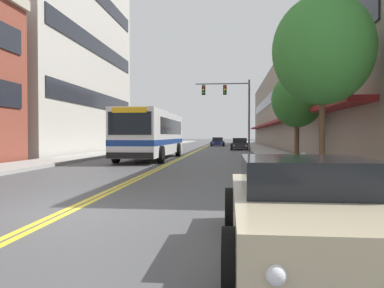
% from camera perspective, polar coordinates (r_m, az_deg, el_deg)
% --- Properties ---
extents(ground_plane, '(240.00, 240.00, 0.00)m').
position_cam_1_polar(ground_plane, '(44.47, 1.44, -0.71)').
color(ground_plane, '#4C4C4F').
extents(sidewalk_left, '(2.83, 106.00, 0.16)m').
position_cam_1_polar(sidewalk_left, '(45.51, -7.27, -0.57)').
color(sidewalk_left, '#9E9B96').
rests_on(sidewalk_left, ground_plane).
extents(sidewalk_right, '(2.83, 106.00, 0.16)m').
position_cam_1_polar(sidewalk_right, '(44.48, 10.36, -0.63)').
color(sidewalk_right, '#9E9B96').
rests_on(sidewalk_right, ground_plane).
extents(centre_line, '(0.34, 106.00, 0.01)m').
position_cam_1_polar(centre_line, '(44.47, 1.44, -0.70)').
color(centre_line, yellow).
rests_on(centre_line, ground_plane).
extents(storefront_row_right, '(9.10, 68.00, 10.23)m').
position_cam_1_polar(storefront_row_right, '(45.39, 17.55, 5.73)').
color(storefront_row_right, gray).
rests_on(storefront_row_right, ground_plane).
extents(city_bus, '(2.90, 11.46, 3.08)m').
position_cam_1_polar(city_bus, '(25.25, -6.02, 1.70)').
color(city_bus, silver).
rests_on(city_bus, ground_plane).
extents(car_champagne_parked_left_mid, '(2.04, 4.32, 1.41)m').
position_cam_1_polar(car_champagne_parked_left_mid, '(35.55, -6.85, -0.18)').
color(car_champagne_parked_left_mid, beige).
rests_on(car_champagne_parked_left_mid, ground_plane).
extents(car_beige_parked_right_foreground, '(2.19, 4.54, 1.27)m').
position_cam_1_polar(car_beige_parked_right_foreground, '(5.23, 17.11, -9.44)').
color(car_beige_parked_right_foreground, '#BCAD89').
rests_on(car_beige_parked_right_foreground, ground_plane).
extents(car_charcoal_parked_right_mid, '(2.00, 4.70, 1.29)m').
position_cam_1_polar(car_charcoal_parked_right_mid, '(41.62, 7.26, -0.03)').
color(car_charcoal_parked_right_mid, '#232328').
rests_on(car_charcoal_parked_right_mid, ground_plane).
extents(car_navy_moving_lead, '(2.02, 4.42, 1.28)m').
position_cam_1_polar(car_navy_moving_lead, '(55.85, 3.94, 0.31)').
color(car_navy_moving_lead, '#19234C').
rests_on(car_navy_moving_lead, ground_plane).
extents(traffic_signal_mast, '(5.25, 0.38, 6.92)m').
position_cam_1_polar(traffic_signal_mast, '(36.45, 6.01, 6.52)').
color(traffic_signal_mast, '#47474C').
rests_on(traffic_signal_mast, ground_plane).
extents(street_tree_right_near, '(3.38, 3.38, 6.18)m').
position_cam_1_polar(street_tree_right_near, '(13.78, 19.30, 13.34)').
color(street_tree_right_near, brown).
rests_on(street_tree_right_near, sidewalk_right).
extents(street_tree_right_mid, '(2.79, 2.79, 4.93)m').
position_cam_1_polar(street_tree_right_mid, '(21.55, 15.71, 6.50)').
color(street_tree_right_mid, brown).
rests_on(street_tree_right_mid, sidewalk_right).
extents(fire_hydrant, '(0.32, 0.24, 0.83)m').
position_cam_1_polar(fire_hydrant, '(13.71, 16.65, -2.94)').
color(fire_hydrant, '#B7B7BC').
rests_on(fire_hydrant, sidewalk_right).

